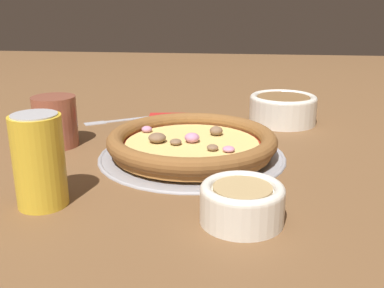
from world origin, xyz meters
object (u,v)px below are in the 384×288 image
(pizza_tray, at_px, (192,154))
(pizza, at_px, (192,142))
(fork, at_px, (122,120))
(bowl_far, at_px, (283,108))
(bowl_near, at_px, (242,201))
(beverage_can, at_px, (39,161))
(napkin, at_px, (169,119))
(drinking_cup, at_px, (55,121))

(pizza_tray, xyz_separation_m, pizza, (-0.00, -0.00, 0.02))
(pizza_tray, height_order, fork, pizza_tray)
(pizza_tray, bearing_deg, bowl_far, 144.48)
(pizza_tray, distance_m, pizza, 0.02)
(bowl_near, relative_size, beverage_can, 0.83)
(napkin, xyz_separation_m, fork, (0.01, -0.10, -0.00))
(drinking_cup, bearing_deg, pizza, 82.85)
(pizza, bearing_deg, beverage_can, -39.66)
(bowl_far, xyz_separation_m, drinking_cup, (0.21, -0.43, 0.01))
(bowl_near, relative_size, drinking_cup, 1.11)
(bowl_far, relative_size, napkin, 1.10)
(bowl_near, xyz_separation_m, drinking_cup, (-0.26, -0.34, 0.02))
(napkin, distance_m, fork, 0.10)
(pizza, xyz_separation_m, napkin, (-0.23, -0.08, -0.02))
(pizza, height_order, bowl_far, bowl_far)
(bowl_far, height_order, beverage_can, beverage_can)
(bowl_far, bearing_deg, pizza, -35.55)
(pizza_tray, relative_size, drinking_cup, 3.49)
(bowl_far, bearing_deg, napkin, -86.91)
(pizza_tray, height_order, drinking_cup, drinking_cup)
(bowl_near, bearing_deg, bowl_far, 169.79)
(pizza_tray, xyz_separation_m, bowl_near, (0.23, 0.09, 0.02))
(napkin, bearing_deg, bowl_far, 93.09)
(bowl_far, xyz_separation_m, fork, (0.02, -0.35, -0.03))
(pizza, distance_m, drinking_cup, 0.26)
(drinking_cup, relative_size, fork, 0.53)
(pizza_tray, bearing_deg, pizza, -99.71)
(pizza, relative_size, bowl_near, 2.83)
(drinking_cup, bearing_deg, fork, 158.43)
(pizza_tray, distance_m, fork, 0.28)
(pizza_tray, height_order, bowl_far, bowl_far)
(beverage_can, bearing_deg, bowl_near, 86.04)
(pizza_tray, height_order, bowl_near, bowl_near)
(pizza, bearing_deg, napkin, -161.05)
(bowl_far, bearing_deg, drinking_cup, -63.99)
(pizza_tray, xyz_separation_m, beverage_can, (0.21, -0.17, 0.06))
(beverage_can, bearing_deg, bowl_far, 142.48)
(pizza, height_order, fork, pizza)
(pizza_tray, distance_m, beverage_can, 0.28)
(drinking_cup, height_order, fork, drinking_cup)
(bowl_far, distance_m, napkin, 0.25)
(pizza_tray, distance_m, bowl_far, 0.30)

